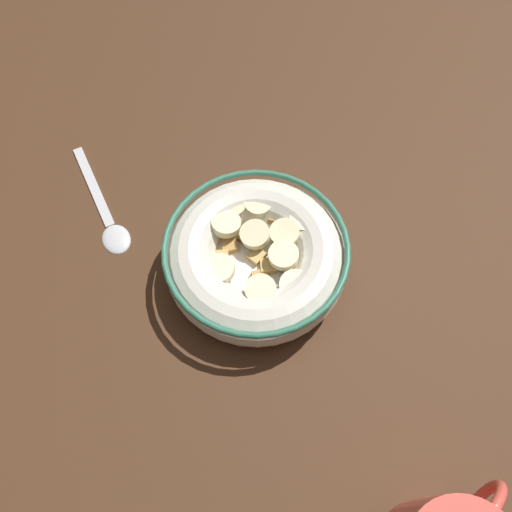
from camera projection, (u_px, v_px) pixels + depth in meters
The scene contains 3 objects.
ground_plane at pixel (256, 274), 54.07cm from camera, with size 113.16×113.16×2.00cm, color #472B19.
cereal_bowl at pixel (256, 257), 50.78cm from camera, with size 17.54×17.54×5.07cm.
spoon at pixel (108, 220), 55.44cm from camera, with size 6.73×14.57×0.80cm.
Camera 1 is at (-16.48, -16.00, 47.99)cm, focal length 37.34 mm.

